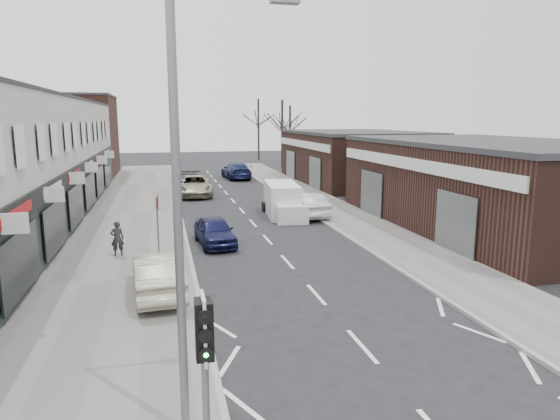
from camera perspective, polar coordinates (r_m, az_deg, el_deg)
ground at (r=12.17m, az=13.16°, el=-18.89°), size 160.00×160.00×0.00m
pavement_left at (r=32.01m, az=-16.41°, el=-0.48°), size 5.50×64.00×0.12m
pavement_right at (r=33.70m, az=5.31°, el=0.44°), size 3.50×64.00×0.12m
brick_block_far at (r=55.12m, az=-22.54°, el=7.71°), size 8.00×10.00×8.00m
right_unit_near at (r=29.43m, az=23.11°, el=2.49°), size 10.00×18.00×4.50m
right_unit_far at (r=46.93m, az=8.51°, el=5.90°), size 10.00×16.00×4.50m
tree_far_a at (r=59.38m, az=0.25°, el=4.78°), size 3.60×3.60×8.00m
tree_far_b at (r=65.78m, az=1.14°, el=5.33°), size 3.60×3.60×7.50m
tree_far_c at (r=70.95m, az=-2.44°, el=5.70°), size 3.60×3.60×8.50m
traffic_light at (r=8.21m, az=-8.65°, el=-14.89°), size 0.28×0.60×3.10m
street_lamp at (r=8.73m, az=-10.54°, el=1.77°), size 2.23×0.22×8.00m
warning_sign at (r=21.74m, az=-13.78°, el=0.35°), size 0.12×0.80×2.70m
white_van at (r=30.32m, az=0.31°, el=1.05°), size 2.22×5.27×1.99m
sedan_on_pavement at (r=17.13m, az=-13.85°, el=-7.08°), size 1.85×4.43×1.42m
pedestrian at (r=22.29m, az=-18.09°, el=-3.12°), size 0.59×0.42×1.50m
parked_car_left_a at (r=23.72m, az=-7.48°, el=-2.39°), size 1.91×4.02×1.33m
parked_car_left_b at (r=40.30m, az=-10.36°, el=3.00°), size 2.53×5.51×1.56m
parked_car_left_c at (r=38.90m, az=-9.77°, el=2.75°), size 2.69×5.64×1.55m
parked_car_right_a at (r=30.23m, az=3.02°, el=0.59°), size 1.87×4.49×1.44m
parked_car_right_b at (r=35.85m, az=0.37°, el=2.05°), size 1.72×3.88×1.30m
parked_car_right_c at (r=49.39m, az=-5.03°, el=4.50°), size 2.59×5.59×1.58m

